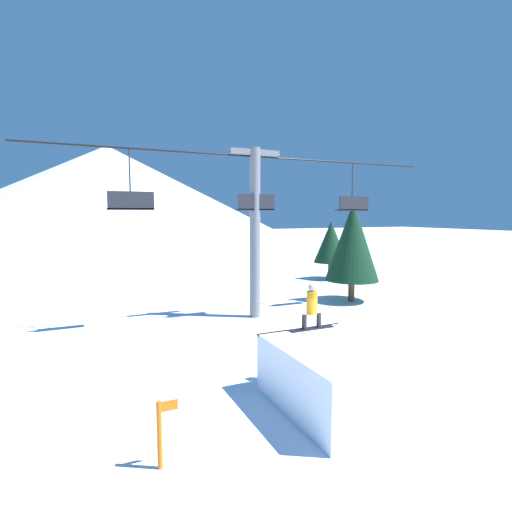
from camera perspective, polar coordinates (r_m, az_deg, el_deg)
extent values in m
plane|color=white|center=(11.54, 15.47, -18.94)|extent=(220.00, 220.00, 0.00)
cone|color=silver|center=(90.28, -20.37, 8.58)|extent=(76.13, 76.13, 19.01)
cube|color=white|center=(10.59, 11.20, -16.57)|extent=(2.67, 3.50, 1.57)
cube|color=silver|center=(11.68, 6.32, -10.40)|extent=(2.67, 0.10, 0.06)
cube|color=black|center=(11.65, 7.94, -10.23)|extent=(1.39, 0.26, 0.03)
cylinder|color=black|center=(11.47, 6.92, -9.34)|extent=(0.14, 0.14, 0.41)
cylinder|color=black|center=(11.72, 8.97, -9.04)|extent=(0.14, 0.14, 0.41)
cylinder|color=orange|center=(11.47, 7.99, -6.62)|extent=(0.31, 0.31, 0.66)
sphere|color=#B2B2B7|center=(11.38, 8.03, -4.48)|extent=(0.22, 0.22, 0.22)
cylinder|color=slate|center=(18.49, -0.16, 3.16)|extent=(0.50, 0.50, 7.83)
cube|color=slate|center=(18.68, -0.16, 14.62)|extent=(2.40, 0.24, 0.24)
cylinder|color=black|center=(18.65, -0.16, 14.01)|extent=(19.41, 0.08, 0.08)
cylinder|color=#28282D|center=(17.02, -17.58, 10.45)|extent=(0.06, 0.06, 2.40)
cube|color=#232328|center=(16.96, -17.45, 6.41)|extent=(1.80, 0.44, 0.08)
cube|color=#232328|center=(16.79, -17.41, 7.62)|extent=(1.80, 0.08, 0.70)
cylinder|color=#28282D|center=(18.52, -0.16, 10.34)|extent=(0.06, 0.06, 2.40)
cube|color=#232328|center=(18.47, -0.16, 6.63)|extent=(1.80, 0.44, 0.08)
cube|color=#232328|center=(18.31, 0.08, 7.73)|extent=(1.80, 0.08, 0.70)
cylinder|color=#28282D|center=(21.38, 13.59, 9.59)|extent=(0.06, 0.06, 2.40)
cube|color=#232328|center=(21.33, 13.51, 6.37)|extent=(1.80, 0.44, 0.08)
cube|color=#232328|center=(21.20, 13.84, 7.32)|extent=(1.80, 0.08, 0.70)
cylinder|color=#4C3823|center=(22.96, 13.46, -4.83)|extent=(0.35, 0.35, 1.17)
cone|color=black|center=(22.62, 13.63, 2.09)|extent=(2.95, 2.95, 4.37)
cylinder|color=#4C3823|center=(30.34, 10.57, -2.08)|extent=(0.36, 0.36, 1.25)
cone|color=black|center=(30.12, 10.65, 2.02)|extent=(2.50, 2.50, 3.09)
cylinder|color=orange|center=(8.46, -13.62, -23.62)|extent=(0.10, 0.10, 1.33)
cube|color=orange|center=(8.24, -12.41, -20.16)|extent=(0.36, 0.02, 0.20)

